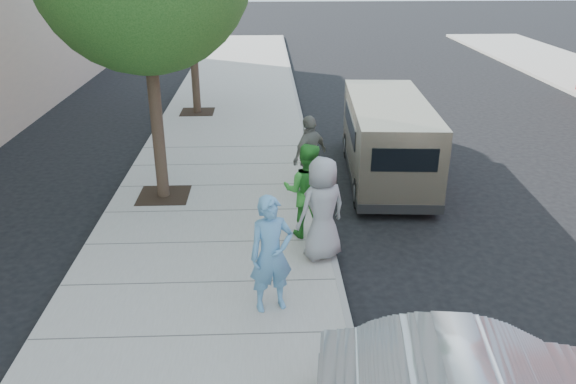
% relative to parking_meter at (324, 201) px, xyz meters
% --- Properties ---
extents(ground, '(120.00, 120.00, 0.00)m').
position_rel_parking_meter_xyz_m(ground, '(-1.25, 0.48, -1.24)').
color(ground, black).
rests_on(ground, ground).
extents(sidewalk, '(5.00, 60.00, 0.15)m').
position_rel_parking_meter_xyz_m(sidewalk, '(-2.25, 0.48, -1.16)').
color(sidewalk, gray).
rests_on(sidewalk, ground).
extents(curb_face, '(0.12, 60.00, 0.16)m').
position_rel_parking_meter_xyz_m(curb_face, '(0.19, 0.48, -1.16)').
color(curb_face, gray).
rests_on(curb_face, ground).
extents(parking_meter, '(0.33, 0.20, 1.50)m').
position_rel_parking_meter_xyz_m(parking_meter, '(0.00, 0.00, 0.00)').
color(parking_meter, gray).
rests_on(parking_meter, sidewalk).
extents(van, '(2.25, 5.75, 2.09)m').
position_rel_parking_meter_xyz_m(van, '(2.06, 4.17, -0.13)').
color(van, tan).
rests_on(van, ground).
extents(person_officer, '(0.83, 0.66, 1.98)m').
position_rel_parking_meter_xyz_m(person_officer, '(-1.02, -1.81, -0.10)').
color(person_officer, '#5993BE').
rests_on(person_officer, sidewalk).
extents(person_green_shirt, '(1.10, 0.93, 1.98)m').
position_rel_parking_meter_xyz_m(person_green_shirt, '(-0.28, 0.73, -0.10)').
color(person_green_shirt, green).
rests_on(person_green_shirt, sidewalk).
extents(person_gray_shirt, '(1.16, 1.02, 2.01)m').
position_rel_parking_meter_xyz_m(person_gray_shirt, '(-0.05, -0.18, -0.08)').
color(person_gray_shirt, gray).
rests_on(person_gray_shirt, sidewalk).
extents(person_striped_polo, '(1.13, 1.17, 1.96)m').
position_rel_parking_meter_xyz_m(person_striped_polo, '(-0.05, 2.82, -0.11)').
color(person_striped_polo, slate).
rests_on(person_striped_polo, sidewalk).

